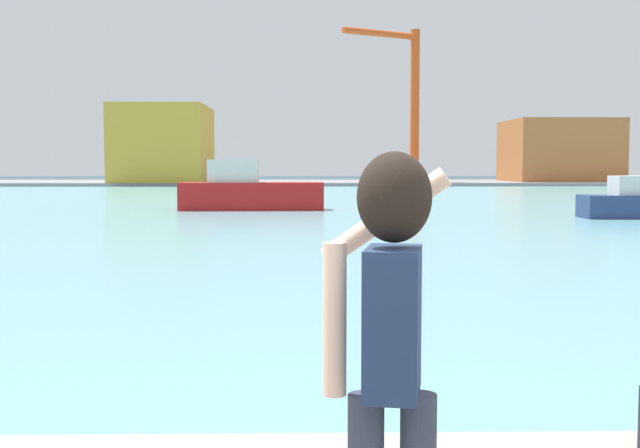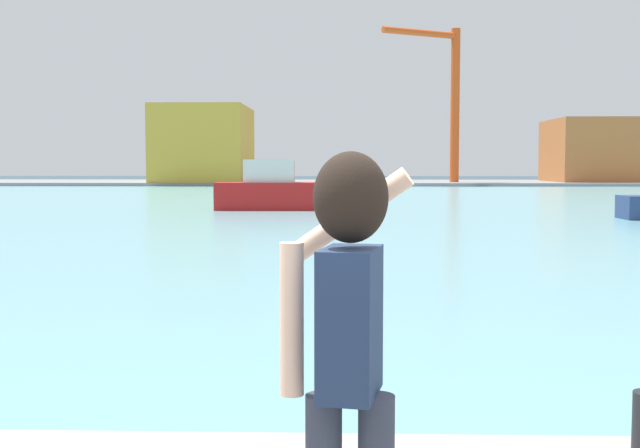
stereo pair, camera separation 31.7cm
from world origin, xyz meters
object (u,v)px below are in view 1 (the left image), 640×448
Objects in this scene: warehouse_left at (163,144)px; port_crane at (408,91)px; warehouse_right at (559,151)px; person_photographer at (390,330)px; boat_moored at (248,192)px.

port_crane reaches higher than warehouse_left.
port_crane reaches higher than warehouse_right.
warehouse_right is at bearing 13.75° from port_crane.
person_photographer is at bearing -107.92° from warehouse_right.
boat_moored reaches higher than person_photographer.
warehouse_left is at bearing 102.60° from boat_moored.
port_crane is (27.33, -2.20, 5.79)m from warehouse_left.
warehouse_right reaches higher than boat_moored.
warehouse_left is 45.73m from warehouse_right.
boat_moored is 51.95m from port_crane.
warehouse_left is at bearing -177.14° from warehouse_right.
person_photographer is at bearing -86.97° from boat_moored.
person_photographer is 0.14× the size of warehouse_right.
warehouse_left is (-16.19, 88.88, 2.94)m from person_photographer.
warehouse_left is at bearing 175.39° from port_crane.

